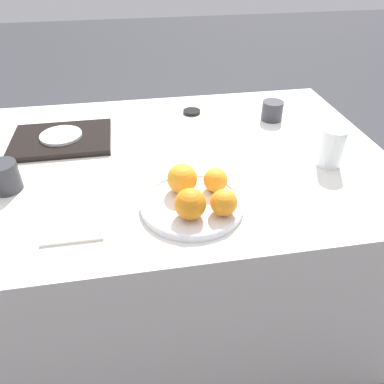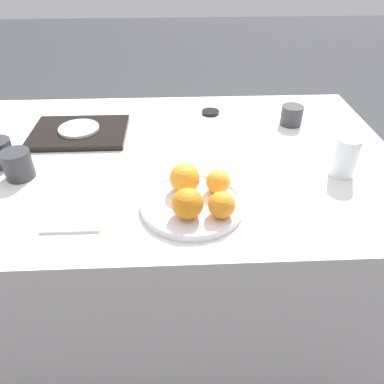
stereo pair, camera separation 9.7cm
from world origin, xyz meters
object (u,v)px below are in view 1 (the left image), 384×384
Objects in this scene: orange_2 at (215,180)px; serving_tray at (62,139)px; fruit_platter at (192,204)px; water_glass at (332,148)px; cup_0 at (4,177)px; soy_dish at (192,112)px; cup_2 at (272,111)px; orange_1 at (182,179)px; orange_3 at (224,203)px; napkin at (74,227)px; side_plate at (61,135)px; orange_0 at (190,204)px.

orange_2 reaches higher than serving_tray.
water_glass is (0.46, 0.14, 0.05)m from fruit_platter.
cup_0 is 1.24× the size of soy_dish.
cup_2 is 1.16× the size of soy_dish.
serving_tray is (-0.45, 0.39, -0.04)m from orange_2.
orange_1 reaches higher than cup_0.
cup_0 reaches higher than fruit_platter.
orange_3 reaches higher than orange_2.
soy_dish is (0.03, 0.54, -0.04)m from orange_2.
cup_2 is 0.31m from soy_dish.
orange_3 is 0.38m from napkin.
water_glass is at bearing 13.65° from orange_2.
cup_0 reaches higher than serving_tray.
soy_dish is (0.12, 0.54, -0.05)m from orange_1.
fruit_platter is 2.29× the size of water_glass.
side_plate is 2.06× the size of soy_dish.
side_plate is (-0.84, 0.29, -0.04)m from water_glass.
cup_2 is at bearing 52.99° from orange_0.
orange_3 is (0.07, -0.06, 0.04)m from fruit_platter.
side_plate is at bearing 139.63° from orange_2.
side_plate is at bearing 134.01° from orange_1.
orange_1 is at bearing -13.06° from cup_0.
fruit_platter is 0.09m from orange_2.
cup_0 is at bearing 166.94° from orange_1.
orange_0 is 1.00× the size of cup_2.
soy_dish reaches higher than napkin.
serving_tray is at bearing 160.69° from water_glass.
cup_2 reaches higher than fruit_platter.
cup_2 reaches higher than napkin.
orange_1 reaches higher than cup_2.
orange_2 is at bearing -126.13° from cup_2.
cup_0 is at bearing -114.80° from serving_tray.
soy_dish is at bearing 18.32° from side_plate.
cup_0 is (-0.96, 0.03, -0.02)m from water_glass.
cup_0 is (-0.57, 0.23, -0.01)m from orange_3.
napkin is (0.08, -0.47, -0.02)m from side_plate.
orange_3 is 0.49× the size of side_plate.
water_glass reaches higher than serving_tray.
cup_2 is (-0.06, 0.34, -0.02)m from water_glass.
orange_1 is at bearing 173.91° from orange_2.
water_glass is (0.47, 0.08, 0.00)m from orange_1.
orange_1 is at bearing 106.97° from fruit_platter.
side_plate is 0.95× the size of napkin.
cup_2 is (0.32, 0.44, -0.01)m from orange_2.
side_plate is 0.77m from cup_2.
orange_3 is 0.47× the size of napkin.
fruit_platter is 0.62m from cup_2.
cup_0 reaches higher than cup_2.
orange_0 is 0.67m from cup_2.
orange_1 is 0.55× the size of napkin.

